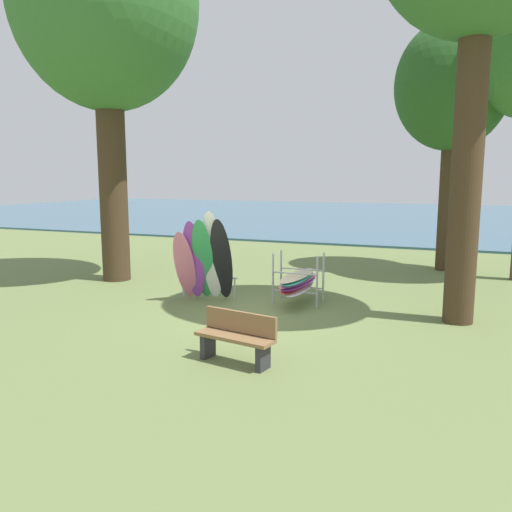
% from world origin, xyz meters
% --- Properties ---
extents(ground_plane, '(80.00, 80.00, 0.00)m').
position_xyz_m(ground_plane, '(0.00, 0.00, 0.00)').
color(ground_plane, olive).
extents(lake_water, '(80.00, 36.00, 0.10)m').
position_xyz_m(lake_water, '(0.00, 29.90, 0.05)').
color(lake_water, '#38607A').
rests_on(lake_water, ground).
extents(tree_foreground_left, '(5.22, 5.22, 10.94)m').
position_xyz_m(tree_foreground_left, '(-5.15, 1.93, 7.81)').
color(tree_foreground_left, '#42301E').
rests_on(tree_foreground_left, ground).
extents(tree_mid_behind, '(3.57, 3.57, 8.00)m').
position_xyz_m(tree_mid_behind, '(3.93, 7.26, 5.89)').
color(tree_mid_behind, '#42301E').
rests_on(tree_mid_behind, ground).
extents(leaning_board_pile, '(1.58, 1.11, 2.28)m').
position_xyz_m(leaning_board_pile, '(-1.48, 0.55, 1.03)').
color(leaning_board_pile, pink).
rests_on(leaning_board_pile, ground).
extents(board_storage_rack, '(1.15, 2.13, 1.25)m').
position_xyz_m(board_storage_rack, '(0.79, 1.14, 0.55)').
color(board_storage_rack, '#9EA0A5').
rests_on(board_storage_rack, ground).
extents(park_bench, '(1.45, 0.67, 0.85)m').
position_xyz_m(park_bench, '(1.02, -3.11, 0.45)').
color(park_bench, '#2D2D33').
rests_on(park_bench, ground).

